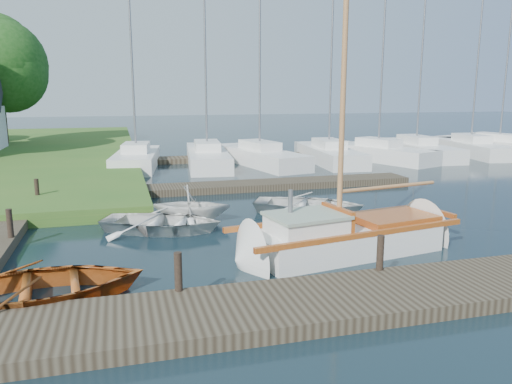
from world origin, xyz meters
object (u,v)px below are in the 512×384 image
object	(u,v)px
tender_c	(309,202)
dinghy	(39,282)
mooring_post_2	(380,253)
marina_boat_4	(378,151)
marina_boat_1	(207,155)
sailboat	(350,239)
mooring_post_1	(178,272)
marina_boat_6	(471,147)
mooring_post_5	(37,190)
marina_boat_7	(499,146)
tender_b	(191,202)
marina_boat_2	(260,155)
tender_a	(162,219)
marina_boat_5	(416,148)
mooring_post_4	(10,223)
marina_boat_0	(136,158)
marina_boat_3	(329,153)

from	to	relation	value
tender_c	dinghy	bearing A→B (deg)	153.67
mooring_post_2	marina_boat_4	distance (m)	21.09
marina_boat_1	sailboat	bearing A→B (deg)	-170.67
mooring_post_1	tender_c	size ratio (longest dim) A/B	0.21
sailboat	marina_boat_6	distance (m)	24.43
marina_boat_1	mooring_post_5	bearing A→B (deg)	146.20
marina_boat_1	marina_boat_7	world-z (taller)	marina_boat_7
tender_b	marina_boat_2	bearing A→B (deg)	-7.80
mooring_post_5	marina_boat_6	distance (m)	27.86
mooring_post_2	marina_boat_7	xyz separation A→B (m)	(20.12, 19.42, -0.14)
mooring_post_2	marina_boat_6	xyz separation A→B (m)	(17.74, 19.37, -0.13)
tender_c	marina_boat_4	size ratio (longest dim) A/B	0.34
marina_boat_7	tender_a	bearing A→B (deg)	103.43
marina_boat_1	mooring_post_2	bearing A→B (deg)	-172.00
mooring_post_5	sailboat	distance (m)	11.79
sailboat	tender_c	size ratio (longest dim) A/B	2.55
mooring_post_2	marina_boat_5	xyz separation A→B (m)	(13.57, 19.48, -0.12)
sailboat	marina_boat_2	size ratio (longest dim) A/B	0.81
marina_boat_4	mooring_post_5	bearing A→B (deg)	94.15
mooring_post_1	dinghy	size ratio (longest dim) A/B	0.19
sailboat	tender_b	bearing A→B (deg)	120.77
marina_boat_2	marina_boat_7	world-z (taller)	marina_boat_2
mooring_post_4	marina_boat_0	distance (m)	14.98
sailboat	marina_boat_2	bearing A→B (deg)	72.85
dinghy	marina_boat_3	xyz separation A→B (m)	(14.13, 17.75, 0.14)
mooring_post_4	marina_boat_6	xyz separation A→B (m)	(26.24, 14.37, -0.13)
tender_b	marina_boat_0	size ratio (longest dim) A/B	0.25
tender_b	marina_boat_6	world-z (taller)	marina_boat_6
mooring_post_1	marina_boat_1	xyz separation A→B (m)	(4.01, 19.43, -0.13)
marina_boat_3	marina_boat_6	distance (m)	10.86
tender_c	tender_b	bearing A→B (deg)	119.38
mooring_post_1	mooring_post_4	bearing A→B (deg)	128.66
marina_boat_0	marina_boat_1	bearing A→B (deg)	-82.29
marina_boat_2	marina_boat_1	bearing A→B (deg)	65.41
marina_boat_4	marina_boat_0	bearing A→B (deg)	65.95
mooring_post_4	marina_boat_6	distance (m)	29.91
sailboat	dinghy	world-z (taller)	sailboat
marina_boat_4	marina_boat_6	bearing A→B (deg)	-103.30
sailboat	marina_boat_7	xyz separation A→B (m)	(19.78, 17.20, 0.22)
marina_boat_2	dinghy	bearing A→B (deg)	139.57
mooring_post_2	tender_b	distance (m)	7.29
mooring_post_1	tender_b	bearing A→B (deg)	79.53
marina_boat_4	mooring_post_2	bearing A→B (deg)	130.90
marina_boat_3	marina_boat_7	distance (m)	13.25
tender_b	marina_boat_3	world-z (taller)	marina_boat_3
dinghy	tender_a	distance (m)	5.54
tender_c	marina_boat_4	xyz separation A→B (m)	(9.32, 11.89, 0.18)
tender_a	tender_b	world-z (taller)	tender_b
marina_boat_5	marina_boat_3	bearing A→B (deg)	101.93
mooring_post_2	dinghy	distance (m)	7.28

